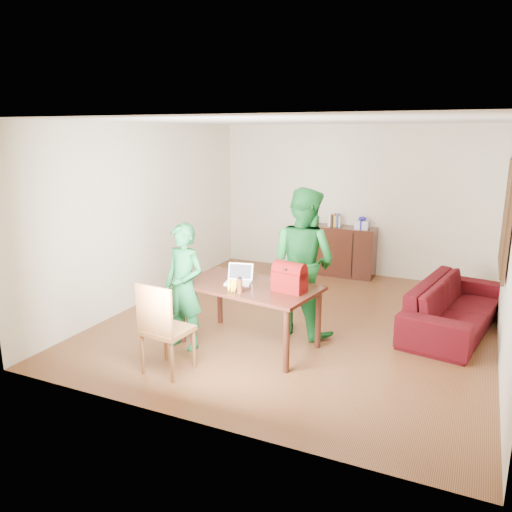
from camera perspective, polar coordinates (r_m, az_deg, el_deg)
The scene contains 10 objects.
room at distance 6.79m, azimuth 5.74°, elevation 3.27°, with size 5.20×5.70×2.90m.
table at distance 6.05m, azimuth -0.79°, elevation -4.17°, with size 1.78×1.17×0.78m.
chair at distance 5.60m, azimuth -10.09°, elevation -10.08°, with size 0.50×0.49×1.03m.
person_near at distance 6.04m, azimuth -8.21°, elevation -3.48°, with size 0.56×0.37×1.53m, color #135628.
person_far at distance 6.41m, azimuth 5.44°, elevation -0.65°, with size 0.92×0.72×1.90m, color #145D22.
laptop at distance 6.06m, azimuth -2.06°, elevation -2.75°, with size 0.35×0.28×0.22m.
bananas at distance 5.76m, azimuth -2.75°, elevation -3.81°, with size 0.16×0.10×0.06m, color yellow, non-canonical shape.
bottle at distance 5.69m, azimuth -1.87°, elevation -3.33°, with size 0.06×0.06×0.19m, color #562613.
red_bag at distance 5.74m, azimuth 3.84°, elevation -2.74°, with size 0.37×0.22×0.28m, color #670C06.
sofa at distance 7.14m, azimuth 21.72°, elevation -5.35°, with size 2.20×0.86×0.64m, color #3E0808.
Camera 1 is at (2.15, -6.19, 2.57)m, focal length 35.00 mm.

